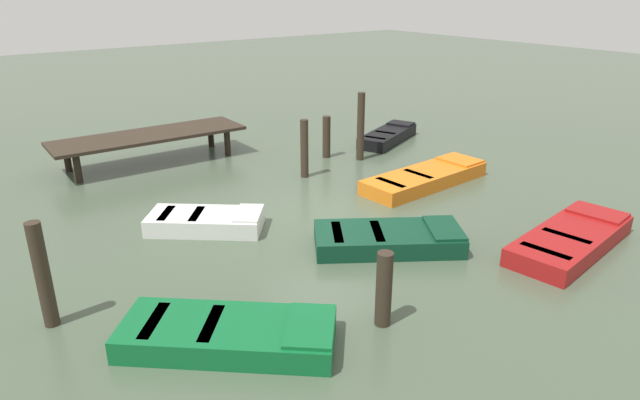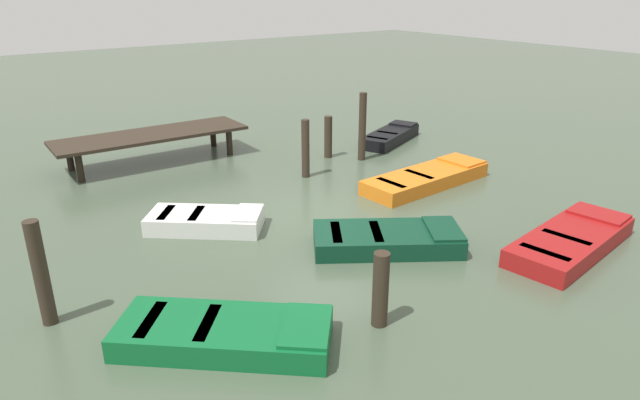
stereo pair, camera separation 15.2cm
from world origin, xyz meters
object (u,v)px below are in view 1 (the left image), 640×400
object	(u,v)px
rowboat_black	(388,136)
mooring_piling_far_right	(43,275)
rowboat_dark_green	(389,238)
rowboat_green	(230,333)
mooring_piling_near_right	(361,127)
dock_segment	(149,137)
rowboat_white	(206,221)
mooring_piling_center	(326,137)
rowboat_orange	(426,177)
mooring_piling_mid_right	(304,149)
rowboat_red	(571,239)
mooring_piling_near_left	(384,289)

from	to	relation	value
rowboat_black	mooring_piling_far_right	size ratio (longest dim) A/B	1.69
rowboat_dark_green	rowboat_green	world-z (taller)	same
rowboat_dark_green	mooring_piling_near_right	xyz separation A→B (m)	(3.69, 5.28, 0.88)
dock_segment	rowboat_green	distance (m)	10.41
rowboat_white	rowboat_green	world-z (taller)	same
rowboat_black	mooring_piling_center	distance (m)	2.99
rowboat_white	rowboat_black	size ratio (longest dim) A/B	0.86
rowboat_orange	rowboat_dark_green	xyz separation A→B (m)	(-3.63, -2.34, 0.00)
mooring_piling_mid_right	dock_segment	bearing A→B (deg)	127.80
mooring_piling_near_right	mooring_piling_mid_right	distance (m)	2.47
rowboat_red	rowboat_black	distance (m)	9.16
rowboat_dark_green	rowboat_green	xyz separation A→B (m)	(-4.47, -1.06, -0.00)
rowboat_dark_green	mooring_piling_near_left	bearing A→B (deg)	-101.73
mooring_piling_near_left	mooring_piling_center	xyz separation A→B (m)	(5.08, 8.23, 0.01)
mooring_piling_center	mooring_piling_near_left	bearing A→B (deg)	-121.67
rowboat_black	mooring_piling_near_left	distance (m)	11.64
rowboat_dark_green	mooring_piling_near_right	size ratio (longest dim) A/B	1.56
rowboat_dark_green	rowboat_red	bearing A→B (deg)	-3.71
mooring_piling_mid_right	rowboat_red	bearing A→B (deg)	-75.51
rowboat_red	mooring_piling_near_right	bearing A→B (deg)	77.98
rowboat_red	rowboat_orange	bearing A→B (deg)	76.17
mooring_piling_near_left	mooring_piling_mid_right	bearing A→B (deg)	64.51
rowboat_white	rowboat_red	size ratio (longest dim) A/B	0.73
rowboat_orange	rowboat_black	world-z (taller)	same
mooring_piling_near_left	rowboat_red	bearing A→B (deg)	-3.40
dock_segment	mooring_piling_near_left	bearing A→B (deg)	-89.85
rowboat_orange	mooring_piling_near_left	bearing A→B (deg)	-145.55
rowboat_orange	dock_segment	bearing A→B (deg)	126.46
rowboat_dark_green	mooring_piling_mid_right	world-z (taller)	mooring_piling_mid_right
rowboat_orange	rowboat_black	size ratio (longest dim) A/B	1.29
rowboat_white	mooring_piling_mid_right	world-z (taller)	mooring_piling_mid_right
rowboat_orange	mooring_piling_near_left	size ratio (longest dim) A/B	3.06
mooring_piling_center	rowboat_white	bearing A→B (deg)	-153.15
mooring_piling_far_right	mooring_piling_mid_right	distance (m)	8.70
rowboat_black	rowboat_orange	bearing A→B (deg)	-142.72
dock_segment	rowboat_white	distance (m)	5.86
dock_segment	rowboat_orange	world-z (taller)	dock_segment
rowboat_green	mooring_piling_near_left	distance (m)	2.61
mooring_piling_far_right	mooring_piling_mid_right	world-z (taller)	mooring_piling_far_right
rowboat_red	mooring_piling_near_right	size ratio (longest dim) A/B	1.74
dock_segment	rowboat_orange	bearing A→B (deg)	-49.08
mooring_piling_mid_right	rowboat_dark_green	bearing A→B (deg)	-104.14
mooring_piling_near_right	mooring_piling_far_right	distance (m)	11.07
mooring_piling_far_right	mooring_piling_near_left	distance (m)	5.62
mooring_piling_far_right	rowboat_black	bearing A→B (deg)	22.07
rowboat_orange	rowboat_green	distance (m)	8.79
rowboat_dark_green	mooring_piling_center	bearing A→B (deg)	97.79
rowboat_orange	rowboat_green	size ratio (longest dim) A/B	1.20
mooring_piling_near_right	mooring_piling_far_right	xyz separation A→B (m)	(-10.31, -4.03, -0.15)
dock_segment	rowboat_orange	xyz separation A→B (m)	(5.52, -6.66, -0.63)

